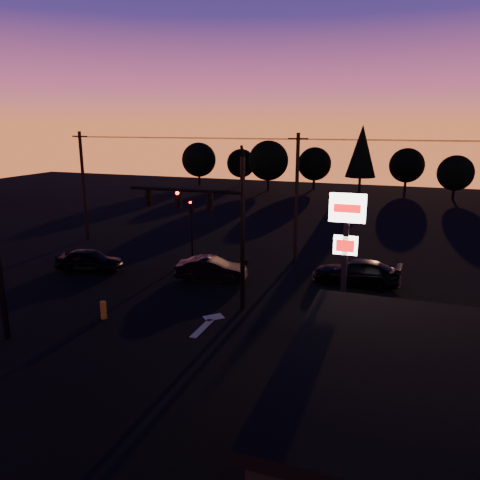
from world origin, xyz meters
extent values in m
plane|color=black|center=(0.00, 0.00, 0.00)|extent=(120.00, 120.00, 0.00)
cube|color=beige|center=(0.50, 1.00, 0.01)|extent=(0.35, 2.20, 0.01)
cube|color=beige|center=(0.50, 2.40, 0.01)|extent=(1.20, 1.20, 0.01)
cylinder|color=black|center=(1.50, 4.00, 4.00)|extent=(0.24, 0.24, 8.00)
cylinder|color=black|center=(1.50, 4.00, 8.20)|extent=(0.14, 0.52, 0.76)
cylinder|color=black|center=(-1.75, 4.00, 6.20)|extent=(6.50, 0.16, 0.16)
cube|color=black|center=(-0.30, 4.00, 5.70)|extent=(0.32, 0.22, 0.95)
sphere|color=black|center=(-0.30, 3.87, 6.05)|extent=(0.18, 0.18, 0.18)
sphere|color=black|center=(-0.30, 3.87, 5.75)|extent=(0.18, 0.18, 0.18)
sphere|color=black|center=(-0.30, 3.87, 5.45)|extent=(0.18, 0.18, 0.18)
cube|color=black|center=(-2.10, 4.00, 5.70)|extent=(0.32, 0.22, 0.95)
sphere|color=#FF0705|center=(-2.10, 3.87, 6.05)|extent=(0.18, 0.18, 0.18)
sphere|color=black|center=(-2.10, 3.87, 5.75)|extent=(0.18, 0.18, 0.18)
sphere|color=black|center=(-2.10, 3.87, 5.45)|extent=(0.18, 0.18, 0.18)
cube|color=black|center=(-3.90, 4.00, 5.70)|extent=(0.32, 0.22, 0.95)
sphere|color=black|center=(-3.90, 3.87, 6.05)|extent=(0.18, 0.18, 0.18)
sphere|color=black|center=(-3.90, 3.87, 5.75)|extent=(0.18, 0.18, 0.18)
sphere|color=black|center=(-3.90, 3.87, 5.45)|extent=(0.18, 0.18, 0.18)
cube|color=black|center=(1.68, 4.00, 2.60)|extent=(0.22, 0.18, 0.28)
cylinder|color=black|center=(-5.00, 11.50, 1.80)|extent=(0.14, 0.14, 3.60)
cube|color=black|center=(-5.00, 11.50, 3.90)|extent=(0.30, 0.20, 0.90)
sphere|color=#FF0705|center=(-5.00, 11.38, 4.22)|extent=(0.18, 0.18, 0.18)
sphere|color=black|center=(-5.00, 11.38, 3.94)|extent=(0.18, 0.18, 0.18)
sphere|color=black|center=(-5.00, 11.38, 3.66)|extent=(0.18, 0.18, 0.18)
cube|color=black|center=(7.00, 1.50, 3.20)|extent=(0.22, 0.22, 6.40)
cube|color=white|center=(7.00, 1.50, 6.20)|extent=(1.50, 0.25, 1.20)
cube|color=red|center=(7.00, 1.36, 6.20)|extent=(1.10, 0.02, 0.35)
cube|color=white|center=(7.00, 1.50, 4.60)|extent=(1.00, 0.22, 0.80)
cube|color=red|center=(7.00, 1.37, 4.60)|extent=(0.75, 0.02, 0.50)
cylinder|color=black|center=(-16.00, 14.00, 4.50)|extent=(0.26, 0.26, 9.00)
cube|color=black|center=(-16.00, 14.00, 8.60)|extent=(1.40, 0.10, 0.10)
cylinder|color=black|center=(2.00, 14.00, 4.50)|extent=(0.26, 0.26, 9.00)
cube|color=black|center=(2.00, 14.00, 8.60)|extent=(1.40, 0.10, 0.10)
cylinder|color=black|center=(-7.00, 13.40, 8.55)|extent=(18.00, 0.02, 0.02)
cylinder|color=black|center=(-7.00, 14.00, 8.60)|extent=(18.00, 0.02, 0.02)
cylinder|color=black|center=(-7.00, 14.60, 8.55)|extent=(18.00, 0.02, 0.02)
cylinder|color=black|center=(11.00, 13.40, 8.55)|extent=(18.00, 0.02, 0.02)
cylinder|color=black|center=(11.00, 14.00, 8.60)|extent=(18.00, 0.02, 0.02)
cylinder|color=black|center=(11.00, 14.60, 8.55)|extent=(18.00, 0.02, 0.02)
cube|color=black|center=(9.00, -3.48, 1.40)|extent=(2.20, 0.05, 1.60)
cylinder|color=orange|center=(-4.69, 0.41, 0.45)|extent=(0.30, 0.30, 0.91)
cylinder|color=black|center=(-22.00, 50.00, 0.81)|extent=(0.36, 0.36, 1.62)
sphere|color=black|center=(-22.00, 50.00, 4.06)|extent=(5.36, 5.36, 5.36)
cylinder|color=black|center=(-16.00, 53.00, 0.69)|extent=(0.36, 0.36, 1.38)
sphere|color=black|center=(-16.00, 53.00, 3.44)|extent=(4.54, 4.54, 4.54)
cylinder|color=black|center=(-10.00, 48.00, 0.88)|extent=(0.36, 0.36, 1.75)
sphere|color=black|center=(-10.00, 48.00, 4.38)|extent=(5.77, 5.78, 5.78)
cylinder|color=black|center=(-4.00, 52.00, 0.75)|extent=(0.36, 0.36, 1.50)
sphere|color=black|center=(-4.00, 52.00, 3.75)|extent=(4.95, 4.95, 4.95)
cylinder|color=black|center=(3.00, 49.00, 1.19)|extent=(0.36, 0.36, 2.38)
cone|color=black|center=(3.00, 49.00, 5.94)|extent=(4.18, 4.18, 7.12)
cylinder|color=black|center=(9.00, 54.00, 0.75)|extent=(0.36, 0.36, 1.50)
sphere|color=black|center=(9.00, 54.00, 3.75)|extent=(4.95, 4.95, 4.95)
cylinder|color=black|center=(15.00, 48.00, 0.69)|extent=(0.36, 0.36, 1.38)
sphere|color=black|center=(15.00, 48.00, 3.44)|extent=(4.54, 4.54, 4.54)
imported|color=black|center=(-10.35, 6.79, 0.74)|extent=(4.63, 2.60, 1.49)
imported|color=black|center=(-1.89, 7.77, 0.73)|extent=(4.64, 2.41, 1.46)
imported|color=black|center=(6.75, 9.99, 0.77)|extent=(5.40, 2.42, 1.54)
imported|color=black|center=(8.87, -3.57, 0.65)|extent=(4.09, 5.17, 1.31)
camera|label=1|loc=(9.24, -18.02, 9.60)|focal=35.00mm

